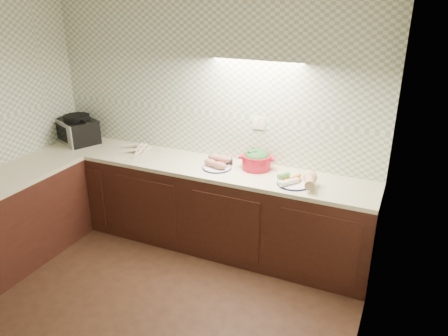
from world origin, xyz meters
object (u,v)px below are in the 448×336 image
at_px(sweet_potato_plate, 217,163).
at_px(dutch_oven, 257,159).
at_px(onion_bowl, 226,161).
at_px(veg_plate, 301,180).
at_px(parsnip_pile, 138,150).
at_px(toaster_oven, 78,130).

xyz_separation_m(sweet_potato_plate, dutch_oven, (0.36, 0.14, 0.05)).
bearing_deg(onion_bowl, veg_plate, -12.50).
bearing_deg(onion_bowl, dutch_oven, 2.01).
xyz_separation_m(parsnip_pile, dutch_oven, (1.34, 0.09, 0.07)).
xyz_separation_m(toaster_oven, onion_bowl, (1.84, 0.07, -0.11)).
height_order(toaster_oven, veg_plate, toaster_oven).
relative_size(sweet_potato_plate, onion_bowl, 2.22).
bearing_deg(sweet_potato_plate, veg_plate, -3.51).
xyz_separation_m(onion_bowl, dutch_oven, (0.32, 0.01, 0.06)).
bearing_deg(veg_plate, parsnip_pile, 176.76).
height_order(parsnip_pile, dutch_oven, dutch_oven).
distance_m(sweet_potato_plate, veg_plate, 0.86).
height_order(toaster_oven, parsnip_pile, toaster_oven).
relative_size(parsnip_pile, dutch_oven, 0.92).
bearing_deg(toaster_oven, parsnip_pile, 24.10).
relative_size(toaster_oven, veg_plate, 1.43).
height_order(sweet_potato_plate, veg_plate, veg_plate).
bearing_deg(parsnip_pile, sweet_potato_plate, -3.00).
xyz_separation_m(parsnip_pile, sweet_potato_plate, (0.98, -0.05, 0.02)).
relative_size(toaster_oven, dutch_oven, 1.54).
bearing_deg(onion_bowl, sweet_potato_plate, -105.43).
xyz_separation_m(sweet_potato_plate, veg_plate, (0.86, -0.05, 0.00)).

